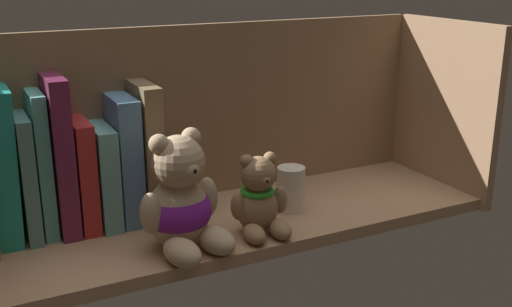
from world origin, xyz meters
The scene contains 14 objects.
shelf_board centered at (0.00, 0.00, 1.00)cm, with size 82.09×24.17×2.00cm, color #A87F5B.
shelf_back_panel centered at (0.00, 12.69, 16.04)cm, with size 84.49×1.20×32.08cm, color #8C6C4B.
shelf_side_panel_right centered at (41.84, 0.00, 16.04)cm, with size 1.60×26.57×32.08cm, color #A87F5B.
book_1 centered at (-34.40, 8.62, 13.57)cm, with size 3.40×10.67×23.14cm, color teal.
book_2 centered at (-31.34, 8.62, 11.47)cm, with size 2.05×11.60×18.93cm, color slate.
book_3 centered at (-28.97, 8.62, 13.04)cm, with size 2.01×9.80×22.08cm, color #54A49A.
book_4 centered at (-26.25, 8.62, 14.13)cm, with size 2.77×12.17×24.26cm, color #661F41.
book_5 centered at (-23.18, 8.62, 10.64)cm, with size 2.68×11.87×17.29cm, color #AB2727.
book_6 centered at (-20.06, 8.62, 10.03)cm, with size 2.90×12.95×16.07cm, color #60A098.
book_7 centered at (-16.54, 8.62, 12.14)cm, with size 3.47×12.07×20.28cm, color #517A9F.
book_8 centered at (-13.02, 8.62, 13.04)cm, with size 2.89×13.41×22.08cm, color brown.
teddy_bear_larger centered at (-12.49, -6.43, 8.94)cm, with size 13.46×14.20×17.65cm.
teddy_bear_smaller centered at (0.14, -6.71, 7.40)cm, with size 9.29×9.50×12.65cm.
pillar_candle centered at (8.94, -0.95, 5.75)cm, with size 4.69×4.69×7.50cm, color silver.
Camera 1 is at (-39.90, -84.42, 42.33)cm, focal length 43.36 mm.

